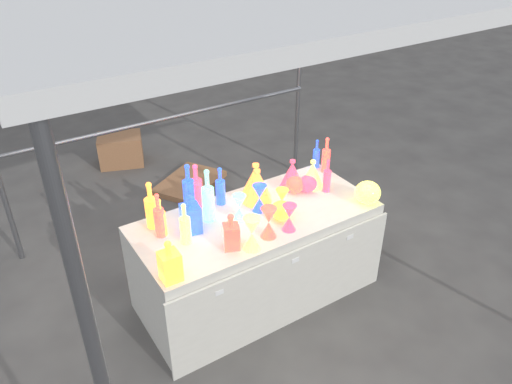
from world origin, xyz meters
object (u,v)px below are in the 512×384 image
cardboard_box_closed (121,150)px  lampshade_0 (256,180)px  decanter_0 (169,260)px  hourglass_0 (269,222)px  display_table (257,257)px  bottle_0 (160,217)px  globe_0 (281,211)px

cardboard_box_closed → lampshade_0: size_ratio=1.75×
decanter_0 → hourglass_0: size_ratio=1.26×
display_table → decanter_0: decanter_0 is taller
lampshade_0 → bottle_0: bearing=-167.9°
cardboard_box_closed → bottle_0: 2.75m
globe_0 → lampshade_0: (0.01, 0.36, 0.08)m
cardboard_box_closed → hourglass_0: bearing=-68.6°
hourglass_0 → lampshade_0: 0.54m
display_table → lampshade_0: size_ratio=6.55×
hourglass_0 → globe_0: hourglass_0 is taller
cardboard_box_closed → lampshade_0: (0.27, -2.52, 0.71)m
hourglass_0 → display_table: bearing=75.4°
decanter_0 → lampshade_0: (0.96, 0.54, -0.00)m
hourglass_0 → decanter_0: bearing=-176.5°
globe_0 → hourglass_0: bearing=-146.6°
decanter_0 → hourglass_0: decanter_0 is taller
cardboard_box_closed → bottle_0: (-0.54, -2.60, 0.71)m
decanter_0 → cardboard_box_closed: bearing=78.5°
bottle_0 → display_table: bearing=-13.5°
cardboard_box_closed → globe_0: bearing=-64.6°
display_table → bottle_0: 0.86m
decanter_0 → lampshade_0: bearing=30.4°
bottle_0 → lampshade_0: bearing=5.5°
decanter_0 → lampshade_0: size_ratio=1.01×
cardboard_box_closed → globe_0: 2.96m
display_table → hourglass_0: (-0.07, -0.25, 0.49)m
bottle_0 → decanter_0: bearing=-107.0°
decanter_0 → display_table: bearing=21.3°
bottle_0 → decanter_0: 0.48m
display_table → cardboard_box_closed: 2.77m
decanter_0 → hourglass_0: 0.75m
display_table → lampshade_0: 0.59m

